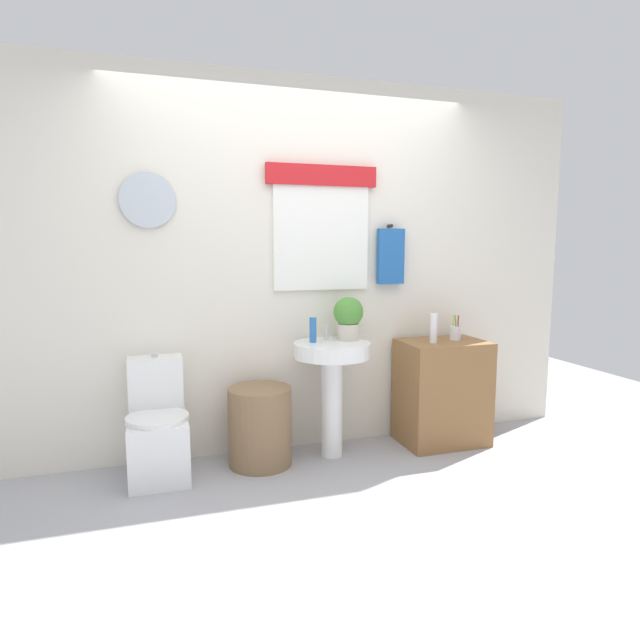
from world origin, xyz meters
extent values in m
plane|color=#A3A3A8|center=(0.00, 0.00, 0.00)|extent=(8.00, 8.00, 0.00)
cube|color=silver|center=(0.00, 1.15, 1.30)|extent=(4.40, 0.10, 2.60)
cube|color=white|center=(0.18, 1.08, 1.51)|extent=(0.69, 0.03, 0.73)
cube|color=red|center=(0.18, 1.07, 1.93)|extent=(0.79, 0.04, 0.14)
cylinder|color=silver|center=(-0.97, 1.08, 1.74)|extent=(0.35, 0.03, 0.35)
cylinder|color=black|center=(0.70, 1.07, 1.59)|extent=(0.02, 0.06, 0.02)
cube|color=#235BA3|center=(0.70, 1.05, 1.37)|extent=(0.20, 0.05, 0.40)
cube|color=white|center=(-0.97, 0.85, 0.19)|extent=(0.36, 0.50, 0.39)
cylinder|color=white|center=(-0.97, 0.79, 0.40)|extent=(0.38, 0.38, 0.03)
cube|color=white|center=(-0.97, 1.02, 0.56)|extent=(0.34, 0.18, 0.35)
cylinder|color=silver|center=(-0.97, 1.02, 0.75)|extent=(0.04, 0.04, 0.02)
cylinder|color=#846647|center=(-0.32, 0.85, 0.26)|extent=(0.42, 0.42, 0.52)
cylinder|color=white|center=(0.18, 0.85, 0.35)|extent=(0.15, 0.15, 0.70)
cylinder|color=white|center=(0.18, 0.85, 0.75)|extent=(0.52, 0.52, 0.10)
cylinder|color=silver|center=(0.18, 0.97, 0.85)|extent=(0.03, 0.03, 0.10)
cube|color=olive|center=(1.04, 0.85, 0.38)|extent=(0.61, 0.44, 0.76)
cylinder|color=#2D6BB7|center=(0.06, 0.90, 0.88)|extent=(0.05, 0.05, 0.17)
cylinder|color=beige|center=(0.32, 0.91, 0.86)|extent=(0.15, 0.15, 0.11)
sphere|color=#4C8E38|center=(0.32, 0.91, 1.00)|extent=(0.21, 0.21, 0.21)
cylinder|color=white|center=(0.93, 0.81, 0.87)|extent=(0.05, 0.05, 0.21)
cylinder|color=silver|center=(1.15, 0.87, 0.81)|extent=(0.08, 0.08, 0.10)
cylinder|color=red|center=(1.16, 0.86, 0.86)|extent=(0.02, 0.03, 0.18)
cylinder|color=yellow|center=(1.14, 0.88, 0.86)|extent=(0.02, 0.02, 0.18)
cylinder|color=green|center=(1.14, 0.85, 0.86)|extent=(0.03, 0.02, 0.18)
camera|label=1|loc=(-0.99, -2.56, 1.45)|focal=30.32mm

